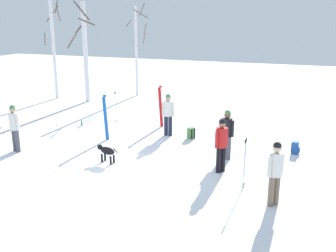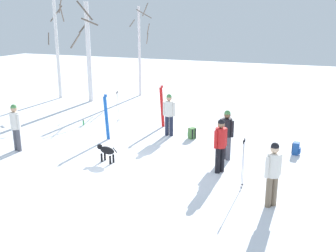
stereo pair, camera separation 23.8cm
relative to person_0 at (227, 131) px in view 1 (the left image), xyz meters
name	(u,v)px [view 1 (the left image)]	position (x,y,z in m)	size (l,w,h in m)	color
ground_plane	(131,169)	(-2.66, -1.95, -0.98)	(60.00, 60.00, 0.00)	white
person_0	(227,131)	(0.00, 0.00, 0.00)	(0.50, 0.34, 1.72)	#4C4C56
person_1	(221,142)	(0.08, -1.19, 0.00)	(0.34, 0.46, 1.72)	black
person_2	(14,125)	(-7.22, -1.85, 0.00)	(0.50, 0.34, 1.72)	#4C4C56
person_3	(168,112)	(-2.78, 1.85, 0.00)	(0.52, 0.34, 1.72)	#1E2338
person_4	(275,170)	(1.86, -2.91, 0.00)	(0.37, 0.42, 1.72)	#72604C
dog	(107,151)	(-3.66, -1.68, -0.59)	(0.88, 0.36, 0.57)	black
ski_pair_planted_0	(161,106)	(-3.53, 2.96, -0.07)	(0.22, 0.10, 1.84)	red
ski_pair_planted_1	(106,117)	(-4.88, 0.50, -0.08)	(0.21, 0.06, 1.81)	blue
ski_pair_lying_0	(221,130)	(-0.90, 3.31, -0.97)	(0.21, 1.76, 0.05)	blue
ski_poles_0	(245,162)	(0.96, -2.12, -0.20)	(0.07, 0.28, 1.46)	#B2B2BC
ski_poles_1	(116,106)	(-5.72, 2.97, -0.22)	(0.07, 0.24, 1.42)	#B2B2BC
backpack_0	(191,133)	(-1.78, 1.79, -0.77)	(0.34, 0.33, 0.44)	#4C7F3F
backpack_1	(295,148)	(2.20, 1.37, -0.77)	(0.31, 0.28, 0.44)	#1E4C99
water_bottle_0	(82,123)	(-6.89, 1.91, -0.87)	(0.07, 0.07, 0.24)	green
birch_tree_0	(54,47)	(-11.47, 6.57, 2.02)	(1.20, 1.20, 5.88)	silver
birch_tree_1	(85,51)	(-9.31, 6.38, 1.87)	(1.56, 1.43, 5.47)	white
birch_tree_2	(137,49)	(-7.37, 8.97, 1.83)	(1.26, 1.50, 5.40)	silver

